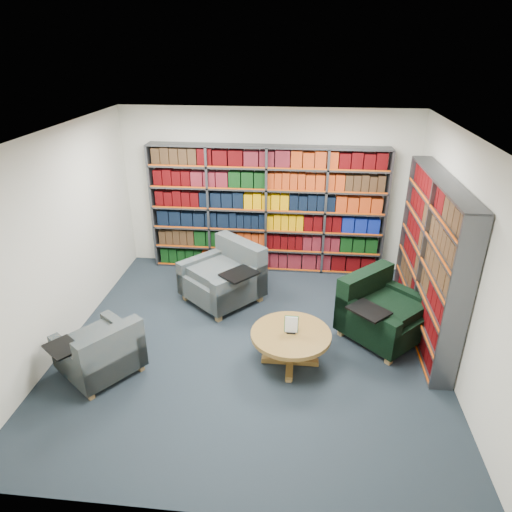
# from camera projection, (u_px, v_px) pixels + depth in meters

# --- Properties ---
(room_shell) EXTENTS (5.02, 5.02, 2.82)m
(room_shell) POSITION_uv_depth(u_px,v_px,m) (251.00, 251.00, 5.63)
(room_shell) COLOR black
(room_shell) RESTS_ON ground
(bookshelf_back) EXTENTS (4.00, 0.28, 2.20)m
(bookshelf_back) POSITION_uv_depth(u_px,v_px,m) (266.00, 211.00, 7.87)
(bookshelf_back) COLOR #47494F
(bookshelf_back) RESTS_ON ground
(bookshelf_right) EXTENTS (0.28, 2.50, 2.20)m
(bookshelf_right) POSITION_uv_depth(u_px,v_px,m) (430.00, 261.00, 6.08)
(bookshelf_right) COLOR #47494F
(bookshelf_right) RESTS_ON ground
(chair_teal_left) EXTENTS (1.43, 1.43, 0.92)m
(chair_teal_left) POSITION_uv_depth(u_px,v_px,m) (227.00, 278.00, 7.19)
(chair_teal_left) COLOR #021B35
(chair_teal_left) RESTS_ON ground
(chair_green_right) EXTENTS (1.38, 1.38, 0.89)m
(chair_green_right) POSITION_uv_depth(u_px,v_px,m) (379.00, 313.00, 6.29)
(chair_green_right) COLOR black
(chair_green_right) RESTS_ON ground
(chair_teal_front) EXTENTS (1.17, 1.17, 0.76)m
(chair_teal_front) POSITION_uv_depth(u_px,v_px,m) (102.00, 354.00, 5.54)
(chair_teal_front) COLOR #021B35
(chair_teal_front) RESTS_ON ground
(coffee_table) EXTENTS (1.00, 1.00, 0.71)m
(coffee_table) POSITION_uv_depth(u_px,v_px,m) (291.00, 339.00, 5.70)
(coffee_table) COLOR olive
(coffee_table) RESTS_ON ground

